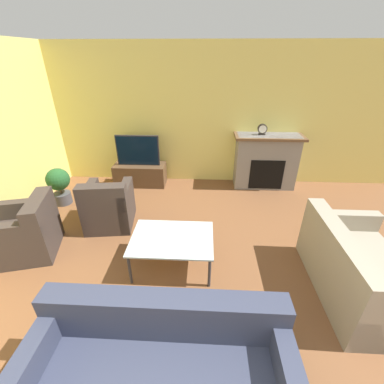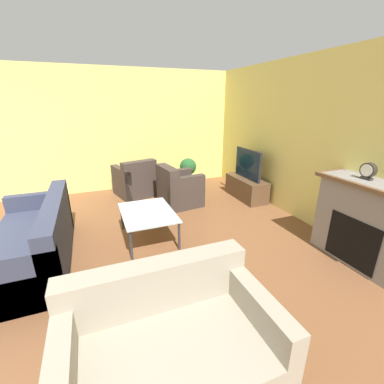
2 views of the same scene
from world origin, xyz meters
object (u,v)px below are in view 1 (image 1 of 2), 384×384
(couch_sectional, at_px, (161,376))
(potted_plant, at_px, (59,184))
(tv, at_px, (138,150))
(armchair_by_window, at_px, (26,234))
(armchair_accent, at_px, (109,208))
(mantel_clock, at_px, (262,129))
(coffee_table, at_px, (172,240))
(couch_loveseat, at_px, (358,272))

(couch_sectional, relative_size, potted_plant, 2.84)
(tv, height_order, armchair_by_window, tv)
(potted_plant, bearing_deg, armchair_accent, -29.16)
(couch_sectional, xyz_separation_m, potted_plant, (-2.32, 2.97, 0.11))
(potted_plant, distance_m, mantel_clock, 3.90)
(couch_sectional, relative_size, coffee_table, 1.91)
(potted_plant, bearing_deg, mantel_clock, 14.19)
(coffee_table, relative_size, potted_plant, 1.49)
(mantel_clock, bearing_deg, armchair_by_window, -146.96)
(tv, xyz_separation_m, armchair_by_window, (-1.05, -2.19, -0.45))
(armchair_by_window, height_order, mantel_clock, mantel_clock)
(armchair_accent, bearing_deg, tv, -103.09)
(tv, distance_m, mantel_clock, 2.48)
(couch_loveseat, bearing_deg, potted_plant, 67.66)
(mantel_clock, bearing_deg, couch_sectional, -109.49)
(armchair_by_window, bearing_deg, mantel_clock, 107.95)
(tv, relative_size, mantel_clock, 4.15)
(tv, distance_m, potted_plant, 1.57)
(couch_sectional, relative_size, mantel_clock, 9.38)
(couch_loveseat, bearing_deg, couch_sectional, 119.53)
(couch_sectional, bearing_deg, armchair_accent, 117.23)
(mantel_clock, bearing_deg, tv, -178.22)
(couch_sectional, distance_m, armchair_by_window, 2.67)
(couch_loveseat, distance_m, potted_plant, 4.74)
(tv, relative_size, armchair_accent, 1.04)
(coffee_table, bearing_deg, armchair_by_window, 175.63)
(couch_loveseat, bearing_deg, tv, 49.48)
(couch_sectional, relative_size, couch_loveseat, 1.32)
(couch_sectional, relative_size, armchair_by_window, 2.06)
(couch_sectional, height_order, armchair_accent, same)
(tv, height_order, armchair_accent, tv)
(couch_loveseat, height_order, mantel_clock, mantel_clock)
(couch_loveseat, relative_size, armchair_accent, 1.79)
(armchair_by_window, relative_size, coffee_table, 0.93)
(tv, xyz_separation_m, couch_loveseat, (3.11, -2.66, -0.47))
(couch_sectional, height_order, couch_loveseat, same)
(armchair_by_window, relative_size, potted_plant, 1.38)
(tv, height_order, couch_loveseat, tv)
(armchair_accent, distance_m, potted_plant, 1.28)
(tv, relative_size, potted_plant, 1.25)
(coffee_table, distance_m, potted_plant, 2.68)
(couch_sectional, bearing_deg, mantel_clock, 70.51)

